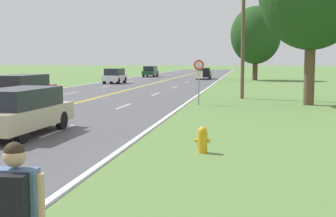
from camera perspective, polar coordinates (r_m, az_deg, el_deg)
The scene contains 10 objects.
hitchhiker_person at distance 5.00m, azimuth -18.19°, elevation -11.61°, with size 0.59×0.43×1.74m.
fire_hydrant at distance 12.86m, azimuth 4.24°, elevation -3.79°, with size 0.43×0.27×0.73m.
traffic_sign at distance 26.42m, azimuth 3.78°, elevation 4.62°, with size 0.60×0.10×2.55m.
utility_pole_midground at distance 31.04m, azimuth 9.15°, elevation 10.15°, with size 1.80×0.24×9.37m.
tree_behind_sign at distance 58.83m, azimuth 10.65°, elevation 8.77°, with size 6.12×6.12×9.04m.
car_champagne_van_nearest at distance 16.48m, azimuth -17.52°, elevation -0.20°, with size 1.92×4.82×1.59m.
car_red_suv_approaching at distance 26.04m, azimuth -17.46°, elevation 2.15°, with size 1.97×4.85×1.74m.
car_white_hatchback_mid_near at distance 50.24m, azimuth -6.53°, elevation 4.01°, with size 1.90×3.60×1.59m.
car_black_sedan_mid_far at distance 61.33m, azimuth 4.36°, elevation 4.32°, with size 2.00×4.39×1.47m.
car_dark_green_hatchback_receding at distance 69.12m, azimuth -2.16°, elevation 4.58°, with size 1.78×4.32×1.58m.
Camera 1 is at (9.90, 0.90, 2.55)m, focal length 50.00 mm.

